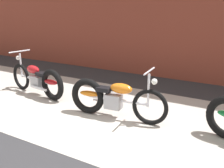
% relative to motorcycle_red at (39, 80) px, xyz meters
% --- Properties ---
extents(ground_plane, '(80.00, 80.00, 0.00)m').
position_rel_motorcycle_red_xyz_m(ground_plane, '(2.05, -1.78, -0.40)').
color(ground_plane, '#2D2D30').
extents(sidewalk_slab, '(36.00, 3.50, 0.01)m').
position_rel_motorcycle_red_xyz_m(sidewalk_slab, '(2.05, -0.03, -0.40)').
color(sidewalk_slab, '#B2ADA3').
rests_on(sidewalk_slab, ground).
extents(motorcycle_red, '(2.00, 0.66, 1.03)m').
position_rel_motorcycle_red_xyz_m(motorcycle_red, '(0.00, 0.00, 0.00)').
color(motorcycle_red, black).
rests_on(motorcycle_red, ground).
extents(motorcycle_orange, '(2.00, 0.58, 1.03)m').
position_rel_motorcycle_red_xyz_m(motorcycle_orange, '(2.14, -0.24, 0.00)').
color(motorcycle_orange, black).
rests_on(motorcycle_orange, ground).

